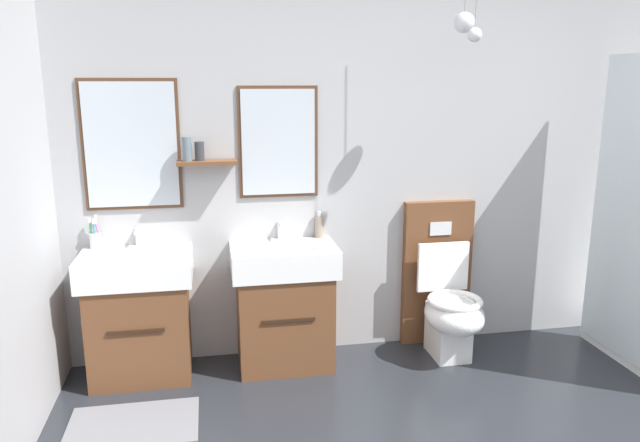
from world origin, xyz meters
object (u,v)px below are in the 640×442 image
object	(u,v)px
vanity_sink_left	(140,313)
toilet	(445,298)
soap_dispenser	(319,227)
toothbrush_cup	(95,239)
vanity_sink_right	(284,303)

from	to	relation	value
vanity_sink_left	toilet	distance (m)	1.96
toilet	soap_dispenser	bearing A→B (deg)	168.25
toothbrush_cup	soap_dispenser	xyz separation A→B (m)	(1.39, 0.01, 0.01)
vanity_sink_left	toothbrush_cup	world-z (taller)	toothbrush_cup
toothbrush_cup	soap_dispenser	bearing A→B (deg)	0.42
vanity_sink_right	vanity_sink_left	bearing A→B (deg)	180.00
toilet	toothbrush_cup	size ratio (longest dim) A/B	4.85
vanity_sink_left	soap_dispenser	distance (m)	1.24
toilet	vanity_sink_left	bearing A→B (deg)	179.68
toilet	toothbrush_cup	xyz separation A→B (m)	(-2.21, 0.16, 0.47)
vanity_sink_left	vanity_sink_right	bearing A→B (deg)	0.00
vanity_sink_left	vanity_sink_right	xyz separation A→B (m)	(0.89, 0.00, 0.00)
vanity_sink_right	toothbrush_cup	world-z (taller)	toothbrush_cup
vanity_sink_left	toilet	world-z (taller)	toilet
toothbrush_cup	soap_dispenser	distance (m)	1.39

